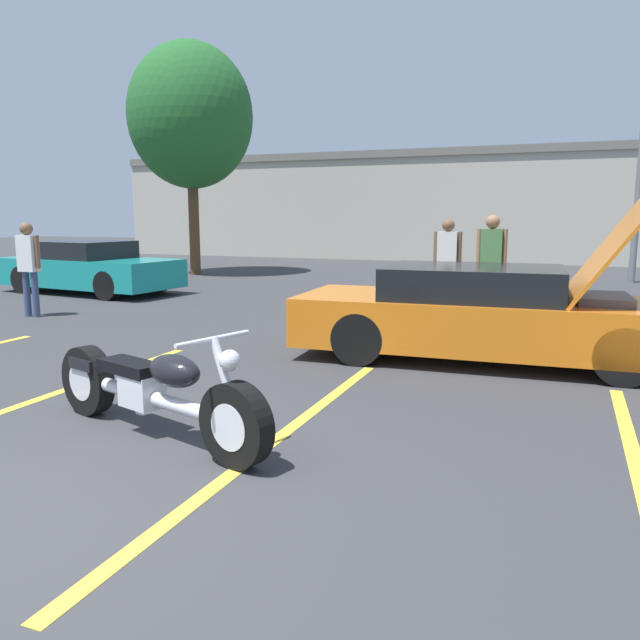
# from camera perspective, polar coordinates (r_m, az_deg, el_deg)

# --- Properties ---
(parking_stripe_middle) EXTENTS (0.12, 5.20, 0.01)m
(parking_stripe_middle) POSITION_cam_1_polar(r_m,az_deg,el_deg) (6.86, -25.08, -6.84)
(parking_stripe_middle) COLOR yellow
(parking_stripe_middle) RESTS_ON ground
(parking_stripe_back) EXTENTS (0.12, 5.20, 0.01)m
(parking_stripe_back) POSITION_cam_1_polar(r_m,az_deg,el_deg) (5.29, -3.88, -10.71)
(parking_stripe_back) COLOR yellow
(parking_stripe_back) RESTS_ON ground
(far_building) EXTENTS (32.00, 4.20, 4.40)m
(far_building) POSITION_cam_1_polar(r_m,az_deg,el_deg) (26.96, 14.72, 10.33)
(far_building) COLOR #B2AD9E
(far_building) RESTS_ON ground
(tree_background) EXTENTS (3.75, 3.75, 6.94)m
(tree_background) POSITION_cam_1_polar(r_m,az_deg,el_deg) (20.14, -11.75, 17.77)
(tree_background) COLOR brown
(tree_background) RESTS_ON ground
(motorcycle) EXTENTS (2.55, 1.05, 0.96)m
(motorcycle) POSITION_cam_1_polar(r_m,az_deg,el_deg) (5.38, -15.04, -6.33)
(motorcycle) COLOR black
(motorcycle) RESTS_ON ground
(show_car_hood_open) EXTENTS (4.88, 1.97, 2.19)m
(show_car_hood_open) POSITION_cam_1_polar(r_m,az_deg,el_deg) (8.16, 15.19, 0.51)
(show_car_hood_open) COLOR orange
(show_car_hood_open) RESTS_ON ground
(parked_car_left_row) EXTENTS (4.57, 2.26, 1.23)m
(parked_car_left_row) POSITION_cam_1_polar(r_m,az_deg,el_deg) (15.86, -20.37, 4.48)
(parked_car_left_row) COLOR teal
(parked_car_left_row) RESTS_ON ground
(spectator_near_motorcycle) EXTENTS (0.52, 0.24, 1.84)m
(spectator_near_motorcycle) POSITION_cam_1_polar(r_m,az_deg,el_deg) (11.30, 15.39, 5.54)
(spectator_near_motorcycle) COLOR brown
(spectator_near_motorcycle) RESTS_ON ground
(spectator_by_show_car) EXTENTS (0.52, 0.22, 1.71)m
(spectator_by_show_car) POSITION_cam_1_polar(r_m,az_deg,el_deg) (12.46, -25.09, 4.90)
(spectator_by_show_car) COLOR #38476B
(spectator_by_show_car) RESTS_ON ground
(spectator_midground) EXTENTS (0.52, 0.23, 1.76)m
(spectator_midground) POSITION_cam_1_polar(r_m,az_deg,el_deg) (11.89, 11.56, 5.62)
(spectator_midground) COLOR #38476B
(spectator_midground) RESTS_ON ground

